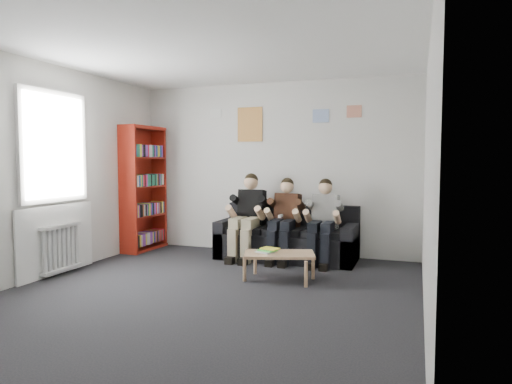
# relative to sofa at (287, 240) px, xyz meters

# --- Properties ---
(room_shell) EXTENTS (5.00, 5.00, 5.00)m
(room_shell) POSITION_rel_sofa_xyz_m (-0.34, -2.11, 1.06)
(room_shell) COLOR black
(room_shell) RESTS_ON ground
(sofa) EXTENTS (2.05, 0.84, 0.79)m
(sofa) POSITION_rel_sofa_xyz_m (0.00, 0.00, 0.00)
(sofa) COLOR black
(sofa) RESTS_ON ground
(bookshelf) EXTENTS (0.30, 0.91, 2.03)m
(bookshelf) POSITION_rel_sofa_xyz_m (-2.41, -0.12, 0.73)
(bookshelf) COLOR maroon
(bookshelf) RESTS_ON ground
(coffee_table) EXTENTS (0.85, 0.47, 0.34)m
(coffee_table) POSITION_rel_sofa_xyz_m (0.24, -1.24, 0.01)
(coffee_table) COLOR tan
(coffee_table) RESTS_ON ground
(game_cases) EXTENTS (0.25, 0.22, 0.05)m
(game_cases) POSITION_rel_sofa_xyz_m (0.09, -1.25, 0.08)
(game_cases) COLOR silver
(game_cases) RESTS_ON coffee_table
(person_left) EXTENTS (0.40, 0.85, 1.28)m
(person_left) POSITION_rel_sofa_xyz_m (-0.57, -0.19, 0.35)
(person_left) COLOR black
(person_left) RESTS_ON sofa
(person_middle) EXTENTS (0.37, 0.78, 1.22)m
(person_middle) POSITION_rel_sofa_xyz_m (0.00, -0.19, 0.32)
(person_middle) COLOR #492B18
(person_middle) RESTS_ON sofa
(person_right) EXTENTS (0.36, 0.78, 1.21)m
(person_right) POSITION_rel_sofa_xyz_m (0.57, -0.19, 0.32)
(person_right) COLOR silver
(person_right) RESTS_ON sofa
(radiator) EXTENTS (0.10, 0.64, 0.60)m
(radiator) POSITION_rel_sofa_xyz_m (-2.49, -1.91, 0.06)
(radiator) COLOR white
(radiator) RESTS_ON ground
(window) EXTENTS (0.05, 1.30, 2.36)m
(window) POSITION_rel_sofa_xyz_m (-2.56, -1.91, 0.74)
(window) COLOR white
(window) RESTS_ON room_shell
(poster_large) EXTENTS (0.42, 0.01, 0.55)m
(poster_large) POSITION_rel_sofa_xyz_m (-0.74, 0.38, 1.76)
(poster_large) COLOR gold
(poster_large) RESTS_ON room_shell
(poster_blue) EXTENTS (0.25, 0.01, 0.20)m
(poster_blue) POSITION_rel_sofa_xyz_m (0.41, 0.38, 1.86)
(poster_blue) COLOR #3B71CB
(poster_blue) RESTS_ON room_shell
(poster_pink) EXTENTS (0.22, 0.01, 0.18)m
(poster_pink) POSITION_rel_sofa_xyz_m (0.91, 0.38, 1.91)
(poster_pink) COLOR #C53D84
(poster_pink) RESTS_ON room_shell
(poster_sign) EXTENTS (0.20, 0.01, 0.14)m
(poster_sign) POSITION_rel_sofa_xyz_m (-1.34, 0.38, 1.96)
(poster_sign) COLOR silver
(poster_sign) RESTS_ON room_shell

